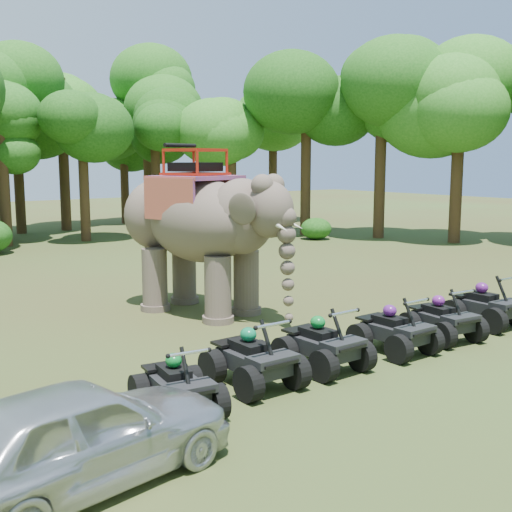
# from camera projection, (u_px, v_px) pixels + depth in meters

# --- Properties ---
(ground) EXTENTS (110.00, 110.00, 0.00)m
(ground) POSITION_uv_depth(u_px,v_px,m) (288.00, 346.00, 14.43)
(ground) COLOR #47381E
(ground) RESTS_ON ground
(elephant) EXTENTS (3.80, 5.87, 4.55)m
(elephant) POSITION_uv_depth(u_px,v_px,m) (199.00, 230.00, 17.31)
(elephant) COLOR brown
(elephant) RESTS_ON ground
(parked_car) EXTENTS (4.33, 2.24, 1.41)m
(parked_car) POSITION_uv_depth(u_px,v_px,m) (80.00, 434.00, 8.12)
(parked_car) COLOR silver
(parked_car) RESTS_ON ground
(atv_0) EXTENTS (1.43, 1.80, 1.21)m
(atv_0) POSITION_uv_depth(u_px,v_px,m) (177.00, 378.00, 10.52)
(atv_0) COLOR black
(atv_0) RESTS_ON ground
(atv_1) EXTENTS (1.33, 1.81, 1.33)m
(atv_1) POSITION_uv_depth(u_px,v_px,m) (253.00, 351.00, 11.77)
(atv_1) COLOR black
(atv_1) RESTS_ON ground
(atv_2) EXTENTS (1.30, 1.77, 1.30)m
(atv_2) POSITION_uv_depth(u_px,v_px,m) (323.00, 337.00, 12.74)
(atv_2) COLOR black
(atv_2) RESTS_ON ground
(atv_3) EXTENTS (1.26, 1.72, 1.27)m
(atv_3) POSITION_uv_depth(u_px,v_px,m) (395.00, 324.00, 13.83)
(atv_3) COLOR black
(atv_3) RESTS_ON ground
(atv_4) EXTENTS (1.45, 1.85, 1.26)m
(atv_4) POSITION_uv_depth(u_px,v_px,m) (443.00, 313.00, 14.84)
(atv_4) COLOR black
(atv_4) RESTS_ON ground
(atv_5) EXTENTS (1.35, 1.83, 1.34)m
(atv_5) POSITION_uv_depth(u_px,v_px,m) (487.00, 300.00, 16.08)
(atv_5) COLOR black
(atv_5) RESTS_ON ground
(tree_0) EXTENTS (4.72, 4.72, 6.75)m
(tree_0) POSITION_uv_depth(u_px,v_px,m) (3.00, 176.00, 30.53)
(tree_0) COLOR #195114
(tree_0) RESTS_ON ground
(tree_1) EXTENTS (4.77, 4.77, 6.82)m
(tree_1) POSITION_uv_depth(u_px,v_px,m) (84.00, 174.00, 32.50)
(tree_1) COLOR #195114
(tree_1) RESTS_ON ground
(tree_2) EXTENTS (4.96, 4.96, 7.09)m
(tree_2) POSITION_uv_depth(u_px,v_px,m) (156.00, 171.00, 35.53)
(tree_2) COLOR #195114
(tree_2) RESTS_ON ground
(tree_3) EXTENTS (4.93, 4.93, 7.05)m
(tree_3) POSITION_uv_depth(u_px,v_px,m) (232.00, 171.00, 34.72)
(tree_3) COLOR #195114
(tree_3) RESTS_ON ground
(tree_4) EXTENTS (6.05, 6.05, 8.65)m
(tree_4) POSITION_uv_depth(u_px,v_px,m) (306.00, 156.00, 35.14)
(tree_4) COLOR #195114
(tree_4) RESTS_ON ground
(tree_5) EXTENTS (6.65, 6.65, 9.50)m
(tree_5) POSITION_uv_depth(u_px,v_px,m) (381.00, 148.00, 33.67)
(tree_5) COLOR #195114
(tree_5) RESTS_ON ground
(tree_6) EXTENTS (6.93, 6.93, 9.89)m
(tree_6) POSITION_uv_depth(u_px,v_px,m) (458.00, 143.00, 31.59)
(tree_6) COLOR #195114
(tree_6) RESTS_ON ground
(tree_31) EXTENTS (6.54, 6.54, 9.34)m
(tree_31) POSITION_uv_depth(u_px,v_px,m) (2.00, 149.00, 32.67)
(tree_31) COLOR #195114
(tree_31) RESTS_ON ground
(tree_34) EXTENTS (5.42, 5.42, 7.75)m
(tree_34) POSITION_uv_depth(u_px,v_px,m) (124.00, 164.00, 41.60)
(tree_34) COLOR #195114
(tree_34) RESTS_ON ground
(tree_37) EXTENTS (5.86, 5.86, 8.37)m
(tree_37) POSITION_uv_depth(u_px,v_px,m) (18.00, 159.00, 35.77)
(tree_37) COLOR #195114
(tree_37) RESTS_ON ground
(tree_38) EXTENTS (6.85, 6.85, 9.79)m
(tree_38) POSITION_uv_depth(u_px,v_px,m) (63.00, 147.00, 37.36)
(tree_38) COLOR #195114
(tree_38) RESTS_ON ground
(tree_39) EXTENTS (6.84, 6.84, 9.78)m
(tree_39) POSITION_uv_depth(u_px,v_px,m) (148.00, 147.00, 39.27)
(tree_39) COLOR #195114
(tree_39) RESTS_ON ground
(tree_40) EXTENTS (6.06, 6.06, 8.66)m
(tree_40) POSITION_uv_depth(u_px,v_px,m) (273.00, 157.00, 42.53)
(tree_40) COLOR #195114
(tree_40) RESTS_ON ground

